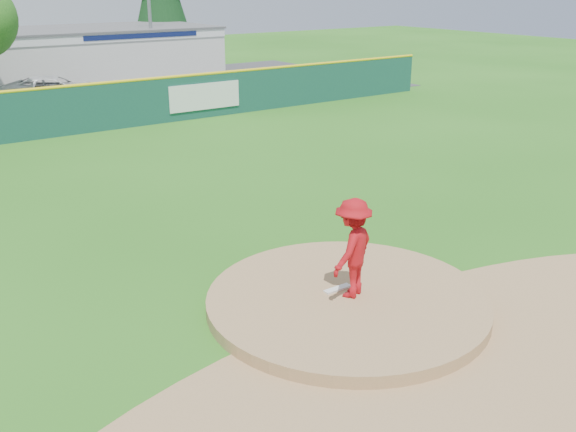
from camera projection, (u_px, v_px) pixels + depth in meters
ground at (347, 307)px, 12.60m from camera, size 120.00×120.00×0.00m
pitchers_mound at (347, 307)px, 12.60m from camera, size 5.50×5.50×0.50m
pitching_rubber at (337, 289)px, 12.73m from camera, size 0.60×0.15×0.04m
infield_dirt_arc at (468, 379)px, 10.30m from camera, size 15.40×15.40×0.01m
parking_lot at (10, 104)px, 33.26m from camera, size 44.00×16.00×0.02m
pitcher at (353, 248)px, 12.21m from camera, size 1.46×1.18×1.97m
van at (55, 90)px, 32.82m from camera, size 5.70×4.02×1.44m
pool_building_grp at (88, 55)px, 39.77m from camera, size 15.20×8.20×3.31m
fence_banners at (75, 111)px, 26.28m from camera, size 15.61×0.04×1.20m
outfield_fence at (60, 110)px, 26.00m from camera, size 40.00×0.14×2.07m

